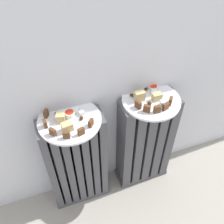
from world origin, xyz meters
TOP-DOWN VIEW (x-y plane):
  - radiator_left at (-0.19, 0.28)m, footprint 0.31×0.12m
  - radiator_right at (0.19, 0.28)m, footprint 0.31×0.12m
  - plate_left at (-0.19, 0.28)m, footprint 0.28×0.28m
  - plate_right at (0.19, 0.28)m, footprint 0.28×0.28m
  - dark_cake_slice_left_0 at (-0.28, 0.33)m, footprint 0.03×0.03m
  - dark_cake_slice_left_1 at (-0.30, 0.27)m, footprint 0.02×0.03m
  - dark_cake_slice_left_2 at (-0.28, 0.22)m, footprint 0.03×0.03m
  - dark_cake_slice_left_3 at (-0.23, 0.18)m, footprint 0.03×0.02m
  - dark_cake_slice_left_4 at (-0.17, 0.18)m, footprint 0.03×0.02m
  - dark_cake_slice_left_5 at (-0.12, 0.21)m, footprint 0.03×0.03m
  - marble_cake_slice_left_0 at (-0.23, 0.28)m, footprint 0.04×0.04m
  - marble_cake_slice_left_1 at (-0.21, 0.22)m, footprint 0.05×0.04m
  - turkish_delight_left_0 at (-0.15, 0.31)m, footprint 0.03×0.03m
  - turkish_delight_left_1 at (-0.14, 0.29)m, footprint 0.03×0.03m
  - medjool_date_left_0 at (-0.24, 0.32)m, footprint 0.03×0.03m
  - medjool_date_left_1 at (-0.15, 0.26)m, footprint 0.03×0.03m
  - jam_bowl_left at (-0.19, 0.30)m, footprint 0.04×0.04m
  - dark_cake_slice_right_0 at (0.11, 0.25)m, footprint 0.02×0.03m
  - dark_cake_slice_right_1 at (0.14, 0.21)m, footprint 0.03×0.03m
  - dark_cake_slice_right_2 at (0.18, 0.19)m, footprint 0.03×0.02m
  - dark_cake_slice_right_3 at (0.22, 0.20)m, footprint 0.03×0.02m
  - dark_cake_slice_right_4 at (0.26, 0.22)m, footprint 0.03×0.03m
  - marble_cake_slice_right_0 at (0.22, 0.27)m, footprint 0.04×0.03m
  - marble_cake_slice_right_1 at (0.14, 0.29)m, footprint 0.05×0.03m
  - turkish_delight_right_0 at (0.23, 0.23)m, footprint 0.03×0.03m
  - turkish_delight_right_1 at (0.22, 0.31)m, footprint 0.03×0.03m
  - medjool_date_right_0 at (0.20, 0.35)m, footprint 0.03×0.03m
  - medjool_date_right_1 at (0.17, 0.25)m, footprint 0.02×0.02m
  - medjool_date_right_2 at (0.17, 0.33)m, footprint 0.02×0.03m
  - medjool_date_right_3 at (0.12, 0.33)m, footprint 0.03×0.03m
  - jam_bowl_right at (0.23, 0.34)m, footprint 0.05×0.05m
  - fork at (-0.20, 0.24)m, footprint 0.03×0.09m

SIDE VIEW (x-z plane):
  - radiator_right at x=0.19m, z-range 0.00..0.62m
  - radiator_left at x=-0.19m, z-range 0.00..0.62m
  - plate_left at x=-0.19m, z-range 0.63..0.64m
  - plate_right at x=0.19m, z-range 0.63..0.64m
  - fork at x=-0.20m, z-range 0.64..0.64m
  - medjool_date_right_3 at x=0.12m, z-range 0.64..0.65m
  - medjool_date_right_0 at x=0.20m, z-range 0.64..0.65m
  - medjool_date_left_0 at x=-0.24m, z-range 0.64..0.65m
  - medjool_date_right_2 at x=0.17m, z-range 0.64..0.65m
  - medjool_date_left_1 at x=-0.15m, z-range 0.64..0.65m
  - medjool_date_right_1 at x=0.17m, z-range 0.64..0.66m
  - turkish_delight_left_1 at x=-0.14m, z-range 0.64..0.66m
  - turkish_delight_left_0 at x=-0.15m, z-range 0.64..0.66m
  - jam_bowl_right at x=0.23m, z-range 0.64..0.66m
  - turkish_delight_right_1 at x=0.22m, z-range 0.64..0.66m
  - turkish_delight_right_0 at x=0.23m, z-range 0.64..0.66m
  - jam_bowl_left at x=-0.19m, z-range 0.64..0.66m
  - dark_cake_slice_left_0 at x=-0.28m, z-range 0.64..0.67m
  - dark_cake_slice_left_1 at x=-0.30m, z-range 0.64..0.67m
  - dark_cake_slice_left_2 at x=-0.28m, z-range 0.64..0.67m
  - dark_cake_slice_left_3 at x=-0.23m, z-range 0.64..0.67m
  - dark_cake_slice_left_4 at x=-0.17m, z-range 0.64..0.67m
  - dark_cake_slice_left_5 at x=-0.12m, z-range 0.64..0.67m
  - dark_cake_slice_right_0 at x=0.11m, z-range 0.64..0.67m
  - dark_cake_slice_right_1 at x=0.14m, z-range 0.64..0.67m
  - dark_cake_slice_right_2 at x=0.18m, z-range 0.64..0.67m
  - dark_cake_slice_right_3 at x=0.22m, z-range 0.64..0.67m
  - dark_cake_slice_right_4 at x=0.26m, z-range 0.64..0.67m
  - marble_cake_slice_right_0 at x=0.22m, z-range 0.64..0.68m
  - marble_cake_slice_left_0 at x=-0.23m, z-range 0.64..0.68m
  - marble_cake_slice_left_1 at x=-0.21m, z-range 0.64..0.68m
  - marble_cake_slice_right_1 at x=0.14m, z-range 0.64..0.69m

